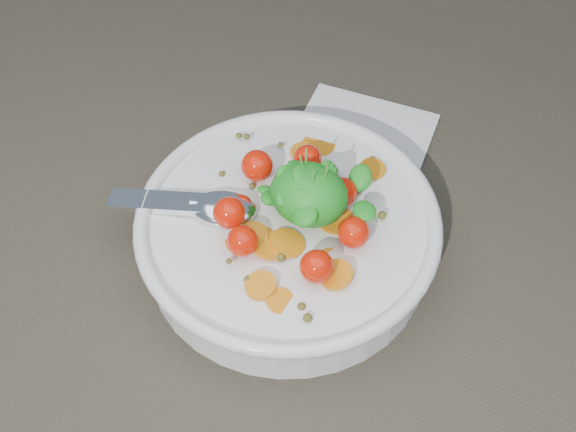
% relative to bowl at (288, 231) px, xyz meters
% --- Properties ---
extents(ground, '(6.00, 6.00, 0.00)m').
position_rel_bowl_xyz_m(ground, '(-0.01, -0.02, -0.03)').
color(ground, brown).
rests_on(ground, ground).
extents(bowl, '(0.29, 0.27, 0.12)m').
position_rel_bowl_xyz_m(bowl, '(0.00, 0.00, 0.00)').
color(bowl, white).
rests_on(bowl, ground).
extents(napkin, '(0.15, 0.13, 0.01)m').
position_rel_bowl_xyz_m(napkin, '(0.00, 0.17, -0.03)').
color(napkin, white).
rests_on(napkin, ground).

